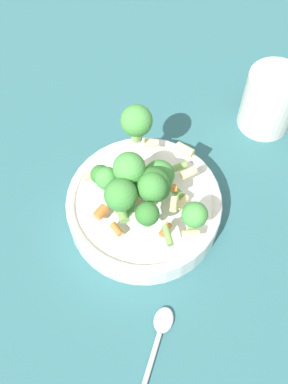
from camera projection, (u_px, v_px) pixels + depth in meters
The scene contains 5 objects.
ground_plane at pixel (144, 214), 0.69m from camera, with size 3.00×3.00×0.00m, color #2D6066.
bowl at pixel (144, 206), 0.67m from camera, with size 0.23×0.23×0.05m.
pasta_salad at pixel (143, 179), 0.60m from camera, with size 0.16×0.19×0.10m.
cup at pixel (270, 100), 0.74m from camera, with size 0.09×0.09×0.11m.
spoon at pixel (157, 341), 0.59m from camera, with size 0.07×0.15×0.01m.
Camera 1 is at (0.02, 0.33, 0.61)m, focal length 42.00 mm.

